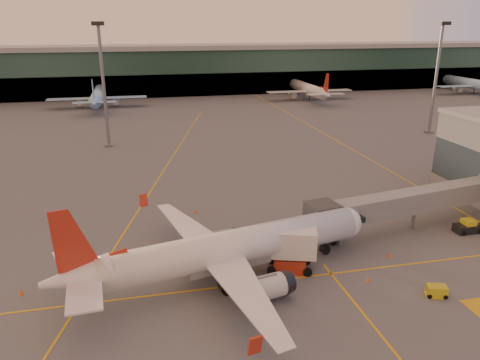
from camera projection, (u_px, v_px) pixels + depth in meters
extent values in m
plane|color=#4C4F54|center=(303.00, 306.00, 44.17)|extent=(600.00, 600.00, 0.00)
cube|color=gold|center=(286.00, 279.00, 48.78)|extent=(80.00, 0.25, 0.01)
cube|color=gold|center=(163.00, 172.00, 83.60)|extent=(31.30, 115.98, 0.01)
cube|color=gold|center=(319.00, 131.00, 115.14)|extent=(0.25, 160.00, 0.01)
cube|color=gold|center=(396.00, 353.00, 37.84)|extent=(0.25, 30.00, 0.01)
cube|color=#19382D|center=(170.00, 72.00, 172.71)|extent=(400.00, 18.00, 16.00)
cube|color=gray|center=(169.00, 47.00, 169.89)|extent=(400.00, 20.00, 1.60)
cube|color=black|center=(173.00, 86.00, 166.14)|extent=(400.00, 1.00, 8.00)
cylinder|color=slate|center=(104.00, 88.00, 96.87)|extent=(0.70, 0.70, 25.00)
cube|color=black|center=(98.00, 23.00, 92.79)|extent=(2.40, 2.40, 0.80)
cube|color=slate|center=(109.00, 145.00, 100.80)|extent=(1.60, 1.60, 0.50)
cylinder|color=slate|center=(436.00, 81.00, 109.03)|extent=(0.70, 0.70, 25.00)
cube|color=black|center=(443.00, 23.00, 104.96)|extent=(2.40, 2.40, 0.80)
cube|color=slate|center=(429.00, 132.00, 112.96)|extent=(1.60, 1.60, 0.50)
cylinder|color=silver|center=(236.00, 246.00, 48.03)|extent=(28.13, 9.57, 3.60)
sphere|color=silver|center=(346.00, 223.00, 53.72)|extent=(3.52, 3.52, 3.52)
cube|color=black|center=(353.00, 217.00, 53.99)|extent=(2.09, 2.63, 0.63)
cone|color=silver|center=(75.00, 278.00, 41.55)|extent=(6.74, 4.67, 3.42)
cube|color=silver|center=(84.00, 293.00, 39.03)|extent=(3.35, 6.02, 0.18)
cylinder|color=silver|center=(266.00, 287.00, 44.26)|extent=(4.17, 3.10, 2.34)
cylinder|color=black|center=(227.00, 286.00, 46.09)|extent=(1.85, 1.58, 1.62)
cylinder|color=black|center=(227.00, 281.00, 45.93)|extent=(0.32, 0.32, 0.99)
cube|color=silver|center=(75.00, 261.00, 44.30)|extent=(4.75, 6.46, 0.18)
cylinder|color=silver|center=(221.00, 241.00, 53.61)|extent=(4.17, 3.10, 2.34)
cylinder|color=black|center=(209.00, 265.00, 50.09)|extent=(1.85, 1.58, 1.62)
cylinder|color=black|center=(209.00, 260.00, 49.93)|extent=(0.32, 0.32, 0.99)
cube|color=slate|center=(227.00, 259.00, 47.98)|extent=(9.29, 4.73, 1.44)
cylinder|color=black|center=(325.00, 249.00, 53.50)|extent=(1.26, 0.95, 1.13)
cube|color=slate|center=(416.00, 200.00, 59.55)|extent=(28.52, 7.69, 2.70)
cube|color=#2D3035|center=(322.00, 216.00, 54.87)|extent=(3.96, 3.96, 3.00)
cube|color=#2D3035|center=(330.00, 232.00, 56.89)|extent=(1.60, 2.40, 2.40)
cylinder|color=black|center=(333.00, 242.00, 56.13)|extent=(0.80, 0.40, 0.80)
cylinder|color=black|center=(326.00, 234.00, 58.16)|extent=(0.80, 0.40, 0.80)
cylinder|color=slate|center=(413.00, 219.00, 60.38)|extent=(0.50, 0.50, 2.60)
cube|color=#A52917|center=(289.00, 263.00, 50.44)|extent=(3.98, 3.43, 1.58)
cube|color=silver|center=(287.00, 242.00, 49.67)|extent=(6.62, 4.36, 2.95)
cylinder|color=black|center=(272.00, 271.00, 49.49)|extent=(1.02, 0.64, 0.95)
cylinder|color=black|center=(308.00, 272.00, 49.20)|extent=(1.02, 0.64, 0.95)
cube|color=gold|center=(436.00, 291.00, 45.61)|extent=(2.13, 1.64, 1.13)
cylinder|color=black|center=(430.00, 296.00, 45.33)|extent=(0.52, 0.37, 0.47)
cylinder|color=black|center=(445.00, 297.00, 45.22)|extent=(0.52, 0.37, 0.47)
cube|color=black|center=(468.00, 228.00, 59.57)|extent=(3.34, 1.79, 1.08)
cube|color=gold|center=(468.00, 223.00, 59.33)|extent=(1.38, 1.58, 0.88)
cylinder|color=black|center=(464.00, 233.00, 58.65)|extent=(0.69, 0.30, 0.68)
cylinder|color=black|center=(480.00, 231.00, 59.17)|extent=(0.69, 0.30, 0.68)
cone|color=#F1580C|center=(390.00, 255.00, 53.39)|extent=(0.42, 0.42, 0.54)
cube|color=#F1580C|center=(390.00, 256.00, 53.47)|extent=(0.37, 0.37, 0.03)
cone|color=#F1580C|center=(21.00, 292.00, 45.96)|extent=(0.44, 0.44, 0.56)
cube|color=#F1580C|center=(22.00, 294.00, 46.05)|extent=(0.38, 0.38, 0.03)
cone|color=#F1580C|center=(196.00, 211.00, 65.55)|extent=(0.44, 0.44, 0.56)
cube|color=#F1580C|center=(196.00, 213.00, 65.64)|extent=(0.38, 0.38, 0.03)
cone|color=#F1580C|center=(368.00, 279.00, 48.27)|extent=(0.42, 0.42, 0.53)
cube|color=#F1580C|center=(368.00, 281.00, 48.35)|extent=(0.36, 0.36, 0.03)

